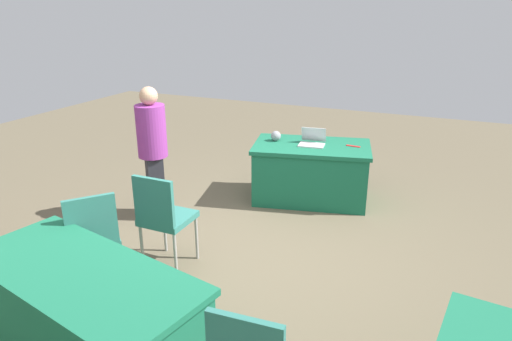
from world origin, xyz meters
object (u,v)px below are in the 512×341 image
at_px(chair_near_front, 92,235).
at_px(laptop_silver, 312,142).
at_px(person_presenter, 153,147).
at_px(table_back_left, 86,316).
at_px(chair_aisle, 163,214).
at_px(scissors_red, 353,146).
at_px(table_foreground, 311,172).
at_px(yarn_ball, 276,136).

relative_size(chair_near_front, laptop_silver, 2.70).
relative_size(chair_near_front, person_presenter, 0.60).
bearing_deg(table_back_left, chair_aisle, -81.00).
bearing_deg(scissors_red, person_presenter, -141.32).
xyz_separation_m(chair_near_front, chair_aisle, (-0.37, -0.55, 0.03)).
bearing_deg(scissors_red, chair_near_front, -115.22).
bearing_deg(chair_near_front, chair_aisle, 5.75).
bearing_deg(table_foreground, chair_aisle, 70.27).
height_order(table_foreground, person_presenter, person_presenter).
bearing_deg(person_presenter, chair_aisle, 174.76).
xyz_separation_m(chair_aisle, person_presenter, (0.77, -0.94, 0.30)).
xyz_separation_m(table_foreground, chair_aisle, (0.78, 2.19, 0.20)).
distance_m(table_foreground, chair_near_front, 2.97).
relative_size(table_foreground, laptop_silver, 4.64).
height_order(table_back_left, laptop_silver, laptop_silver).
bearing_deg(person_presenter, chair_near_front, 150.63).
xyz_separation_m(laptop_silver, yarn_ball, (0.49, 0.02, 0.03)).
relative_size(chair_near_front, yarn_ball, 7.22).
bearing_deg(table_foreground, table_back_left, 80.36).
bearing_deg(laptop_silver, chair_aisle, 62.91).
bearing_deg(yarn_ball, chair_near_front, 76.35).
bearing_deg(laptop_silver, scissors_red, -172.43).
relative_size(laptop_silver, yarn_ball, 2.68).
bearing_deg(chair_aisle, chair_near_front, -123.53).
xyz_separation_m(chair_aisle, scissors_red, (-1.28, -2.33, 0.18)).
xyz_separation_m(yarn_ball, scissors_red, (-0.99, -0.15, -0.06)).
relative_size(table_back_left, chair_near_front, 2.05).
xyz_separation_m(person_presenter, laptop_silver, (-1.55, -1.25, -0.09)).
xyz_separation_m(chair_near_front, yarn_ball, (-0.66, -2.72, 0.27)).
bearing_deg(scissors_red, chair_aisle, -114.22).
distance_m(table_foreground, table_back_left, 3.49).
height_order(table_foreground, table_back_left, same).
distance_m(table_back_left, laptop_silver, 3.52).
distance_m(chair_aisle, yarn_ball, 2.21).
xyz_separation_m(table_foreground, chair_near_front, (1.15, 2.73, 0.17)).
xyz_separation_m(table_back_left, person_presenter, (0.97, -2.20, 0.50)).
bearing_deg(yarn_ball, chair_aisle, 82.33).
xyz_separation_m(chair_near_front, laptop_silver, (-1.15, -2.74, 0.24)).
relative_size(table_foreground, yarn_ball, 12.42).
relative_size(person_presenter, scissors_red, 8.75).
relative_size(chair_near_front, scissors_red, 5.27).
height_order(person_presenter, yarn_ball, person_presenter).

